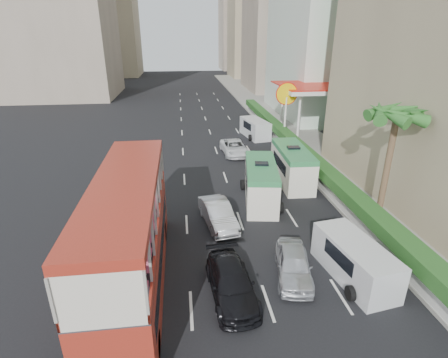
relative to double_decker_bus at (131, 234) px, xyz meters
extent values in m
plane|color=black|center=(6.00, 0.00, -2.53)|extent=(200.00, 200.00, 0.00)
cube|color=#A32A1C|center=(0.00, 0.00, 0.00)|extent=(2.50, 11.00, 5.06)
imported|color=silver|center=(4.23, 4.75, -2.53)|extent=(2.16, 4.36, 1.37)
imported|color=silver|center=(7.16, -0.41, -2.53)|extent=(2.28, 4.08, 1.31)
imported|color=black|center=(4.15, -1.32, -2.53)|extent=(2.10, 4.50, 1.27)
imported|color=silver|center=(7.18, 17.64, -2.53)|extent=(2.41, 4.71, 1.27)
cube|color=silver|center=(7.42, 7.63, -1.25)|extent=(2.83, 6.02, 2.57)
cube|color=silver|center=(10.46, 10.55, -1.21)|extent=(2.23, 6.01, 2.63)
cube|color=silver|center=(9.88, -0.79, -1.64)|extent=(2.49, 4.70, 1.79)
cube|color=silver|center=(10.33, 23.32, -1.60)|extent=(2.68, 4.93, 1.87)
cube|color=#99968C|center=(15.00, 25.00, -2.44)|extent=(6.00, 120.00, 0.18)
cube|color=silver|center=(12.20, 14.00, -1.85)|extent=(0.30, 44.00, 1.00)
cube|color=#2D6626|center=(12.20, 14.00, -1.00)|extent=(1.10, 44.00, 0.70)
cylinder|color=brown|center=(13.80, 4.00, 0.85)|extent=(0.36, 0.36, 6.40)
cube|color=silver|center=(16.00, 23.00, 0.22)|extent=(6.50, 8.00, 5.50)
cube|color=tan|center=(23.00, 104.00, 17.47)|extent=(14.00, 14.00, 40.00)
camera|label=1|loc=(2.35, -13.17, 7.83)|focal=28.00mm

